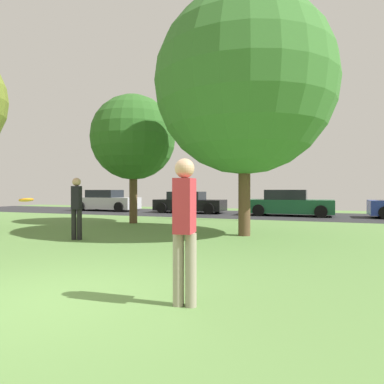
% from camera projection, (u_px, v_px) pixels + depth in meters
% --- Properties ---
extents(ground_plane, '(44.00, 44.00, 0.00)m').
position_uv_depth(ground_plane, '(53.00, 299.00, 4.52)').
color(ground_plane, '#5B8442').
extents(road_strip, '(44.00, 6.40, 0.01)m').
position_uv_depth(road_strip, '(260.00, 215.00, 19.48)').
color(road_strip, '#28282B').
rests_on(road_strip, ground_plane).
extents(oak_tree_center, '(5.60, 5.60, 7.51)m').
position_uv_depth(oak_tree_center, '(244.00, 85.00, 10.73)').
color(oak_tree_center, brown).
rests_on(oak_tree_center, ground_plane).
extents(maple_tree_near, '(3.62, 3.62, 5.48)m').
position_uv_depth(maple_tree_near, '(133.00, 138.00, 14.76)').
color(maple_tree_near, brown).
rests_on(maple_tree_near, ground_plane).
extents(person_catcher, '(0.32, 0.38, 1.78)m').
position_uv_depth(person_catcher, '(77.00, 205.00, 9.87)').
color(person_catcher, black).
rests_on(person_catcher, ground_plane).
extents(person_walking, '(0.30, 0.34, 1.82)m').
position_uv_depth(person_walking, '(185.00, 223.00, 4.25)').
color(person_walking, gray).
rests_on(person_walking, ground_plane).
extents(frisbee_disc, '(0.37, 0.37, 0.08)m').
position_uv_depth(frisbee_disc, '(26.00, 200.00, 6.83)').
color(frisbee_disc, orange).
extents(parked_car_silver, '(4.25, 2.02, 1.41)m').
position_uv_depth(parked_car_silver, '(107.00, 201.00, 23.37)').
color(parked_car_silver, '#B7B7BC').
rests_on(parked_car_silver, ground_plane).
extents(parked_car_black, '(4.29, 1.94, 1.31)m').
position_uv_depth(parked_car_black, '(189.00, 203.00, 21.27)').
color(parked_car_black, black).
rests_on(parked_car_black, ground_plane).
extents(parked_car_green, '(4.50, 2.09, 1.42)m').
position_uv_depth(parked_car_green, '(289.00, 204.00, 18.91)').
color(parked_car_green, '#195633').
rests_on(parked_car_green, ground_plane).
extents(street_lamp_post, '(0.14, 0.14, 4.50)m').
position_uv_depth(street_lamp_post, '(242.00, 172.00, 15.98)').
color(street_lamp_post, '#2D2D33').
rests_on(street_lamp_post, ground_plane).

